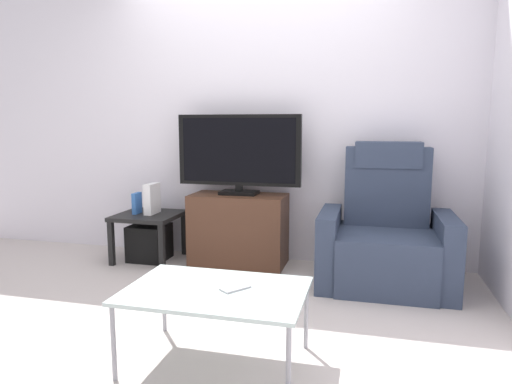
% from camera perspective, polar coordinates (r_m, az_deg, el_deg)
% --- Properties ---
extents(ground_plane, '(6.40, 6.40, 0.00)m').
position_cam_1_polar(ground_plane, '(3.21, -4.29, -13.70)').
color(ground_plane, '#BCB2AD').
extents(wall_back, '(6.40, 0.06, 2.60)m').
position_cam_1_polar(wall_back, '(4.06, 0.65, 9.75)').
color(wall_back, silver).
rests_on(wall_back, ground).
extents(tv_stand, '(0.82, 0.41, 0.61)m').
position_cam_1_polar(tv_stand, '(3.94, -2.22, -4.74)').
color(tv_stand, '#4C2D1E').
rests_on(tv_stand, ground).
extents(television, '(1.08, 0.20, 0.68)m').
position_cam_1_polar(television, '(3.86, -2.20, 5.03)').
color(television, black).
rests_on(television, tv_stand).
extents(recliner_armchair, '(0.98, 0.78, 1.08)m').
position_cam_1_polar(recliner_armchair, '(3.58, 16.09, -5.39)').
color(recliner_armchair, '#2D384C').
rests_on(recliner_armchair, ground).
extents(side_table, '(0.54, 0.54, 0.42)m').
position_cam_1_polar(side_table, '(4.16, -13.43, -3.56)').
color(side_table, black).
rests_on(side_table, ground).
extents(subwoofer_box, '(0.32, 0.32, 0.32)m').
position_cam_1_polar(subwoofer_box, '(4.20, -13.34, -6.21)').
color(subwoofer_box, black).
rests_on(subwoofer_box, ground).
extents(book_upright, '(0.04, 0.12, 0.19)m').
position_cam_1_polar(book_upright, '(4.16, -14.85, -1.38)').
color(book_upright, '#3366B2').
rests_on(book_upright, side_table).
extents(game_console, '(0.07, 0.20, 0.27)m').
position_cam_1_polar(game_console, '(4.12, -13.03, -0.84)').
color(game_console, white).
rests_on(game_console, side_table).
extents(coffee_table, '(0.90, 0.60, 0.40)m').
position_cam_1_polar(coffee_table, '(2.32, -5.10, -12.69)').
color(coffee_table, '#B2C6C1').
rests_on(coffee_table, ground).
extents(cell_phone, '(0.15, 0.16, 0.01)m').
position_cam_1_polar(cell_phone, '(2.30, -2.63, -12.05)').
color(cell_phone, '#B7B7BC').
rests_on(cell_phone, coffee_table).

